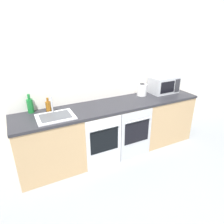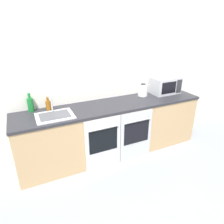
% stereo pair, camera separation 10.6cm
% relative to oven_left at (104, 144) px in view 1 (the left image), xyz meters
% --- Properties ---
extents(wall_back, '(10.00, 0.06, 2.60)m').
position_rel_oven_left_xyz_m(wall_back, '(0.33, 0.70, 0.86)').
color(wall_back, silver).
rests_on(wall_back, ground_plane).
extents(counter_back, '(3.15, 0.67, 0.91)m').
position_rel_oven_left_xyz_m(counter_back, '(0.33, 0.34, 0.02)').
color(counter_back, tan).
rests_on(counter_back, ground_plane).
extents(oven_left, '(0.57, 0.06, 0.86)m').
position_rel_oven_left_xyz_m(oven_left, '(0.00, 0.00, 0.00)').
color(oven_left, silver).
rests_on(oven_left, ground_plane).
extents(oven_right, '(0.57, 0.06, 0.86)m').
position_rel_oven_left_xyz_m(oven_right, '(0.58, 0.00, 0.00)').
color(oven_right, '#B7BABF').
rests_on(oven_right, ground_plane).
extents(microwave, '(0.52, 0.34, 0.31)m').
position_rel_oven_left_xyz_m(microwave, '(1.47, 0.46, 0.63)').
color(microwave, '#B7BABF').
rests_on(microwave, counter_back).
extents(bottle_green, '(0.09, 0.09, 0.28)m').
position_rel_oven_left_xyz_m(bottle_green, '(-0.91, 0.59, 0.58)').
color(bottle_green, '#19722D').
rests_on(bottle_green, counter_back).
extents(bottle_amber, '(0.08, 0.08, 0.21)m').
position_rel_oven_left_xyz_m(bottle_amber, '(-0.66, 0.53, 0.56)').
color(bottle_amber, '#8C5114').
rests_on(bottle_amber, counter_back).
extents(kettle, '(0.17, 0.17, 0.22)m').
position_rel_oven_left_xyz_m(kettle, '(1.01, 0.51, 0.58)').
color(kettle, white).
rests_on(kettle, counter_back).
extents(sink, '(0.52, 0.41, 0.25)m').
position_rel_oven_left_xyz_m(sink, '(-0.63, 0.27, 0.49)').
color(sink, silver).
rests_on(sink, counter_back).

